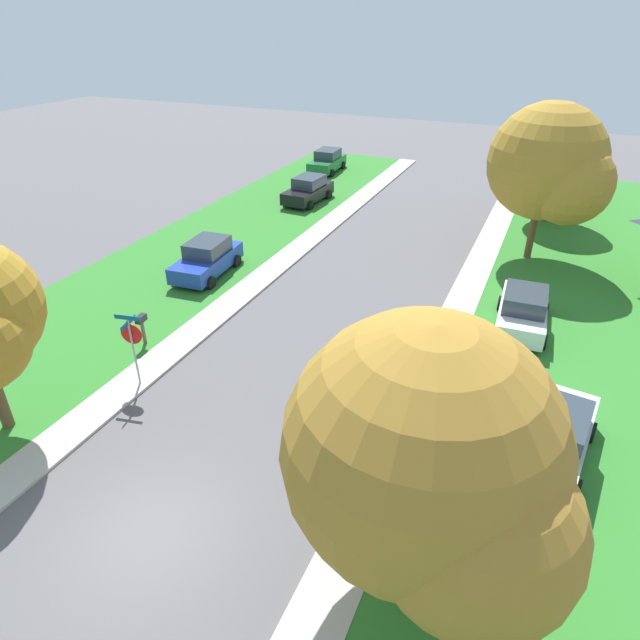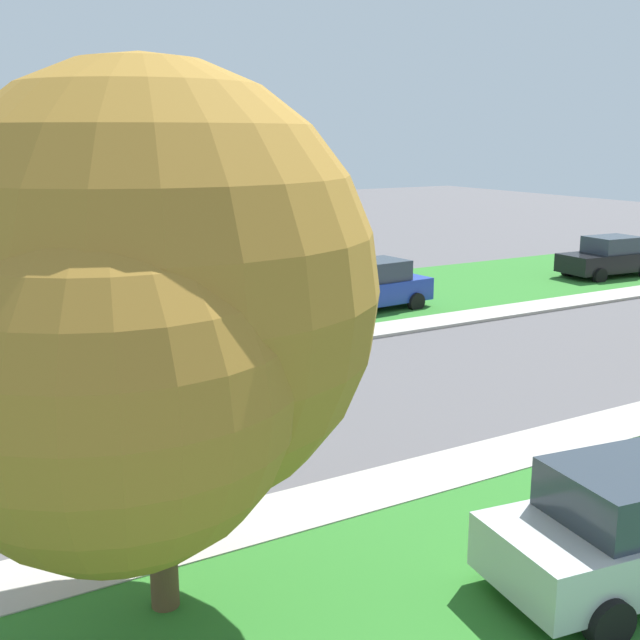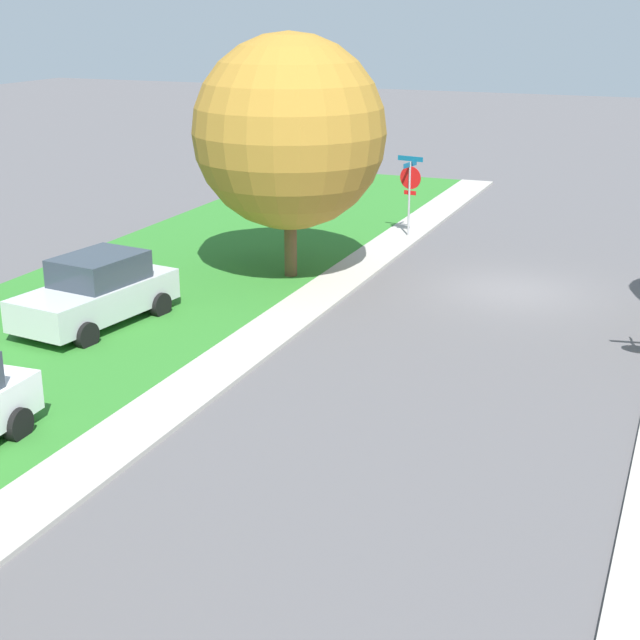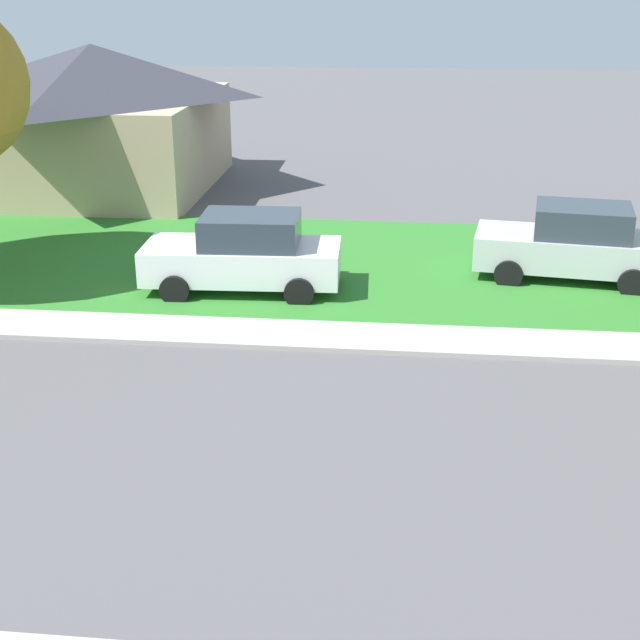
{
  "view_description": "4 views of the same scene",
  "coord_description": "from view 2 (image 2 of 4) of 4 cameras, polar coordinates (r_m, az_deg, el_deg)",
  "views": [
    {
      "loc": [
        7.53,
        -6.7,
        11.36
      ],
      "look_at": [
        0.51,
        9.25,
        1.4
      ],
      "focal_mm": 30.53,
      "sensor_mm": 36.0,
      "label": 1
    },
    {
      "loc": [
        15.08,
        -1.83,
        5.98
      ],
      "look_at": [
        -1.84,
        8.12,
        1.4
      ],
      "focal_mm": 44.77,
      "sensor_mm": 36.0,
      "label": 2
    },
    {
      "loc": [
        -4.54,
        25.27,
        7.59
      ],
      "look_at": [
        2.39,
        8.2,
        1.4
      ],
      "focal_mm": 53.26,
      "sensor_mm": 36.0,
      "label": 3
    },
    {
      "loc": [
        -11.18,
        10.52,
        6.55
      ],
      "look_at": [
        2.09,
        11.91,
        1.4
      ],
      "focal_mm": 49.9,
      "sensor_mm": 36.0,
      "label": 4
    }
  ],
  "objects": [
    {
      "name": "stop_sign_far_corner",
      "position": [
        20.96,
        -11.37,
        1.61
      ],
      "size": [
        0.91,
        0.91,
        2.77
      ],
      "color": "#9E9EA3",
      "rests_on": "ground"
    },
    {
      "name": "car_black_across_road",
      "position": [
        36.14,
        19.94,
        4.23
      ],
      "size": [
        2.24,
        4.4,
        1.76
      ],
      "color": "black",
      "rests_on": "ground"
    },
    {
      "name": "tree_sidewalk_near",
      "position": [
        9.22,
        -12.58,
        0.45
      ],
      "size": [
        5.78,
        5.38,
        6.87
      ],
      "color": "brown",
      "rests_on": "ground"
    },
    {
      "name": "lawn_west",
      "position": [
        28.74,
        -0.98,
        1.21
      ],
      "size": [
        8.0,
        56.0,
        0.08
      ],
      "primitive_type": "cube",
      "color": "#2D7528",
      "rests_on": "ground"
    },
    {
      "name": "sidewalk_west",
      "position": [
        24.86,
        4.36,
        -0.71
      ],
      "size": [
        1.4,
        56.0,
        0.1
      ],
      "primitive_type": "cube",
      "color": "#ADA89E",
      "rests_on": "ground"
    },
    {
      "name": "mailbox",
      "position": [
        23.29,
        -7.59,
        0.7
      ],
      "size": [
        0.28,
        0.5,
        1.31
      ],
      "color": "brown",
      "rests_on": "ground"
    },
    {
      "name": "car_blue_driveway_right",
      "position": [
        27.55,
        3.67,
        2.43
      ],
      "size": [
        2.3,
        4.43,
        1.76
      ],
      "color": "#1E389E",
      "rests_on": "ground"
    },
    {
      "name": "car_silver_near_corner",
      "position": [
        11.79,
        21.89,
        -13.56
      ],
      "size": [
        2.47,
        4.5,
        1.76
      ],
      "color": "silver",
      "rests_on": "ground"
    },
    {
      "name": "sidewalk_east",
      "position": [
        18.28,
        21.5,
        -6.75
      ],
      "size": [
        1.4,
        56.0,
        0.1
      ],
      "primitive_type": "cube",
      "color": "#ADA89E",
      "rests_on": "ground"
    }
  ]
}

